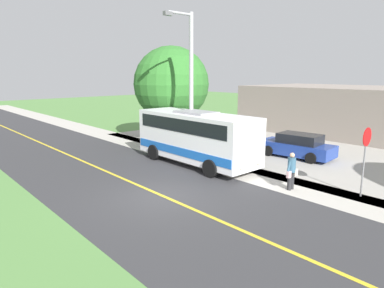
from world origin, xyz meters
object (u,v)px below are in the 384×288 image
shuttle_bus_front (196,135)px  parked_car_near (297,146)px  tree_curbside (171,84)px  stop_sign (366,150)px  street_light_pole (190,81)px  commercial_building (370,111)px  pedestrian_with_bags (291,170)px

shuttle_bus_front → parked_car_near: 6.41m
shuttle_bus_front → tree_curbside: size_ratio=1.11×
stop_sign → street_light_pole: size_ratio=0.35×
stop_sign → commercial_building: bearing=-159.4°
shuttle_bus_front → parked_car_near: bearing=153.0°
street_light_pole → tree_curbside: street_light_pole is taller
shuttle_bus_front → tree_curbside: tree_curbside is taller
shuttle_bus_front → stop_sign: (-1.60, 8.36, 0.33)m
tree_curbside → shuttle_bus_front: bearing=63.4°
shuttle_bus_front → pedestrian_with_bags: 6.00m
street_light_pole → pedestrian_with_bags: bearing=88.3°
shuttle_bus_front → parked_car_near: shuttle_bus_front is taller
pedestrian_with_bags → street_light_pole: street_light_pole is taller
pedestrian_with_bags → street_light_pole: bearing=-91.7°
stop_sign → parked_car_near: 6.93m
parked_car_near → shuttle_bus_front: bearing=-27.0°
pedestrian_with_bags → parked_car_near: size_ratio=0.36×
stop_sign → parked_car_near: size_ratio=0.63×
pedestrian_with_bags → stop_sign: size_ratio=0.57×
stop_sign → commercial_building: size_ratio=0.15×
pedestrian_with_bags → tree_curbside: 12.52m
parked_car_near → tree_curbside: size_ratio=0.66×
shuttle_bus_front → street_light_pole: 3.08m
street_light_pole → commercial_building: street_light_pole is taller
shuttle_bus_front → pedestrian_with_bags: shuttle_bus_front is taller
shuttle_bus_front → pedestrian_with_bags: size_ratio=4.66×
pedestrian_with_bags → stop_sign: (-1.43, 2.42, 1.08)m
parked_car_near → commercial_building: bearing=-178.6°
pedestrian_with_bags → street_light_pole: (-0.21, -6.90, 3.65)m
parked_car_near → commercial_building: commercial_building is taller
shuttle_bus_front → commercial_building: (-16.90, 2.60, 0.31)m
tree_curbside → stop_sign: bearing=84.8°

